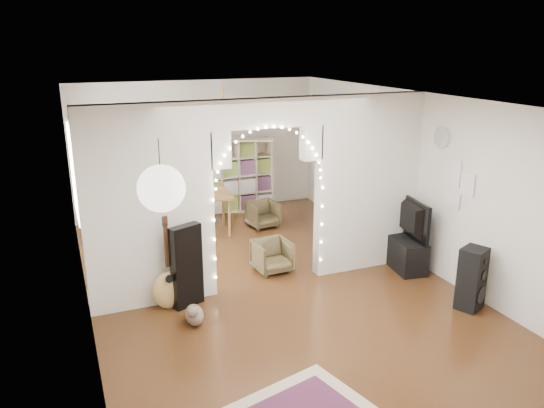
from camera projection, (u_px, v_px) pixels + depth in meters
name	position (u px, v px, depth m)	size (l,w,h in m)	color
floor	(267.00, 282.00, 7.86)	(7.50, 7.50, 0.00)	black
ceiling	(267.00, 98.00, 7.07)	(5.00, 7.50, 0.02)	white
wall_back	(198.00, 148.00, 10.78)	(5.00, 0.02, 2.70)	silver
wall_front	(445.00, 317.00, 4.15)	(5.00, 0.02, 2.70)	silver
wall_left	(79.00, 216.00, 6.55)	(0.02, 7.50, 2.70)	silver
wall_right	(413.00, 178.00, 8.37)	(0.02, 7.50, 2.70)	silver
divider_wall	(267.00, 190.00, 7.44)	(5.00, 0.20, 2.70)	silver
fairy_lights	(270.00, 183.00, 7.29)	(1.64, 0.04, 1.60)	#FFEABF
window	(74.00, 172.00, 8.11)	(0.04, 1.20, 1.40)	white
wall_clock	(442.00, 137.00, 7.61)	(0.31, 0.31, 0.03)	white
picture_frames	(457.00, 184.00, 7.44)	(0.02, 0.50, 0.70)	white
paper_lantern	(161.00, 189.00, 4.39)	(0.40, 0.40, 0.40)	white
ceiling_fan	(223.00, 105.00, 8.92)	(1.10, 1.10, 0.30)	#D69347
guitar_case	(187.00, 266.00, 7.02)	(0.43, 0.14, 1.14)	black
acoustic_guitar	(168.00, 275.00, 6.95)	(0.46, 0.23, 1.10)	tan
tabby_cat	(194.00, 314.00, 6.64)	(0.34, 0.52, 0.35)	brown
floor_speaker	(472.00, 279.00, 6.97)	(0.42, 0.40, 0.86)	black
media_console	(402.00, 251.00, 8.36)	(0.40, 1.00, 0.50)	black
tv	(405.00, 218.00, 8.20)	(1.07, 0.14, 0.62)	black
bookcase	(237.00, 175.00, 10.99)	(1.49, 0.38, 1.53)	#CBB693
dining_table	(198.00, 198.00, 9.68)	(1.29, 0.94, 0.76)	brown
flower_vase	(197.00, 189.00, 9.63)	(0.18, 0.18, 0.19)	silver
dining_chair_left	(272.00, 256.00, 8.18)	(0.53, 0.55, 0.50)	#4D4126
dining_chair_right	(263.00, 214.00, 10.17)	(0.53, 0.54, 0.49)	#4D4126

